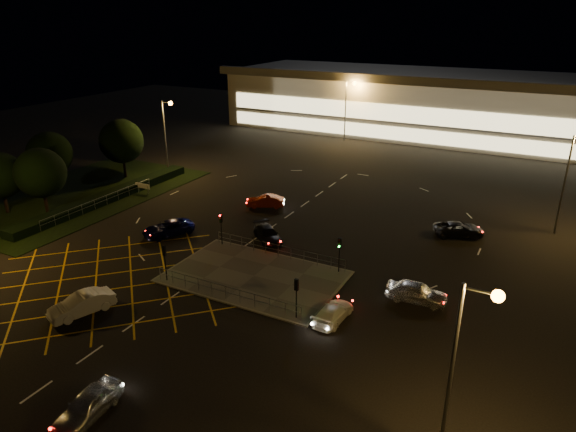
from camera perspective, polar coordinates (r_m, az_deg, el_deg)
The scene contains 26 objects.
ground at distance 46.00m, azimuth -4.62°, elevation -5.17°, with size 180.00×180.00×0.00m, color black.
pedestrian_island at distance 43.52m, azimuth -3.78°, elevation -6.71°, with size 14.00×9.00×0.12m, color #4C4944.
grass_verge at distance 67.81m, azimuth -22.27°, elevation 2.25°, with size 18.00×30.00×0.08m, color black.
hedge at distance 64.04m, azimuth -19.39°, elevation 2.00°, with size 2.00×26.00×1.00m, color black.
supermarket at distance 100.18m, azimuth 14.89°, elevation 12.12°, with size 72.00×26.50×10.50m.
streetlight_se at distance 24.97m, azimuth 19.00°, elevation -14.22°, with size 1.78×0.56×10.03m.
streetlight_nw at distance 71.13m, azimuth -13.32°, elevation 9.62°, with size 1.78×0.56×10.03m.
streetlight_ne at distance 56.33m, azimuth 29.02°, elevation 4.37°, with size 1.78×0.56×10.03m.
streetlight_far_left at distance 89.56m, azimuth 6.70°, elevation 12.43°, with size 1.78×0.56×10.03m.
signal_sw at distance 42.90m, azimuth -13.54°, elevation -4.30°, with size 0.28×0.30×3.15m.
signal_se at distance 36.78m, azimuth 0.95°, elevation -8.25°, with size 0.28×0.30×3.15m.
signal_nw at distance 48.57m, azimuth -7.45°, elevation -0.71°, with size 0.28×0.30×3.15m.
signal_ne at distance 43.27m, azimuth 5.74°, elevation -3.54°, with size 0.28×0.30×3.15m.
tree_a at distance 63.72m, azimuth -29.36°, elevation 3.95°, with size 5.04×5.04×6.86m.
tree_b at distance 69.62m, azimuth -24.97°, elevation 6.29°, with size 5.40×5.40×7.35m.
tree_c at distance 71.63m, azimuth -18.02°, elevation 7.90°, with size 5.76×5.76×7.84m.
tree_d at distance 80.11m, azimuth -17.99°, elevation 8.59°, with size 4.68×4.68×6.37m.
tree_e at distance 61.49m, azimuth -25.81°, elevation 4.33°, with size 5.40×5.40×7.35m.
car_near_silver at distance 31.86m, azimuth -21.33°, elevation -18.94°, with size 1.73×4.31×1.47m, color #B6B9BE.
car_queue_white at distance 41.12m, azimuth -21.94°, elevation -9.08°, with size 1.64×4.71×1.55m, color silver.
car_left_blue at distance 52.53m, azimuth -13.18°, elevation -1.32°, with size 2.35×5.09×1.42m, color #0B0E46.
car_far_dkgrey at distance 49.90m, azimuth -2.28°, elevation -2.03°, with size 1.88×4.63×1.34m, color black.
car_right_silver at distance 40.90m, azimuth 14.08°, elevation -8.20°, with size 1.87×4.64×1.58m, color #B5B8BD.
car_circ_red at distance 58.54m, azimuth -2.53°, elevation 1.66°, with size 1.49×4.27×1.41m, color maroon.
car_east_grey at distance 53.69m, azimuth 18.46°, elevation -1.41°, with size 2.28×4.95×1.38m, color black.
car_approach_white at distance 37.69m, azimuth 5.02°, elevation -10.64°, with size 1.73×4.27×1.24m, color white.
Camera 1 is at (22.31, -34.49, 20.71)m, focal length 32.00 mm.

